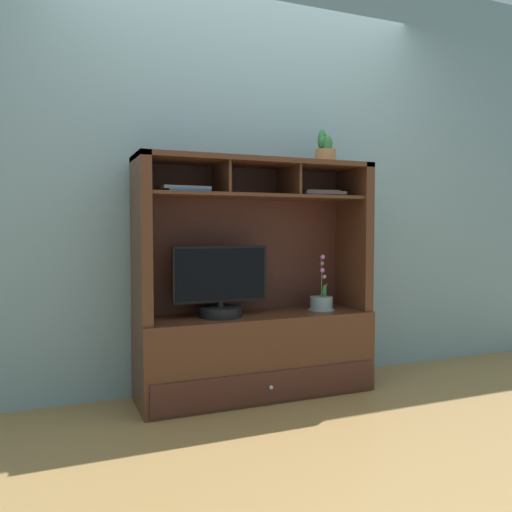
% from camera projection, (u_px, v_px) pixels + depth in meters
% --- Properties ---
extents(floor_plane, '(6.00, 6.00, 0.02)m').
position_uv_depth(floor_plane, '(256.00, 396.00, 3.14)').
color(floor_plane, olive).
rests_on(floor_plane, ground).
extents(back_wall, '(6.00, 0.02, 2.80)m').
position_uv_depth(back_wall, '(242.00, 169.00, 3.28)').
color(back_wall, '#7A97A0').
rests_on(back_wall, ground).
extents(media_console, '(1.44, 0.45, 1.43)m').
position_uv_depth(media_console, '(255.00, 323.00, 3.12)').
color(media_console, '#4D2A19').
rests_on(media_console, ground).
extents(tv_monitor, '(0.58, 0.25, 0.42)m').
position_uv_depth(tv_monitor, '(221.00, 288.00, 3.00)').
color(tv_monitor, black).
rests_on(tv_monitor, media_console).
extents(potted_orchid, '(0.16, 0.16, 0.36)m').
position_uv_depth(potted_orchid, '(321.00, 302.00, 3.26)').
color(potted_orchid, '#849B97').
rests_on(potted_orchid, media_console).
extents(magazine_stack_left, '(0.29, 0.23, 0.04)m').
position_uv_depth(magazine_stack_left, '(320.00, 194.00, 3.27)').
color(magazine_stack_left, '#3C2E3C').
rests_on(magazine_stack_left, media_console).
extents(magazine_stack_centre, '(0.28, 0.22, 0.03)m').
position_uv_depth(magazine_stack_centre, '(184.00, 189.00, 2.85)').
color(magazine_stack_centre, '#234E81').
rests_on(magazine_stack_centre, media_console).
extents(potted_succulent, '(0.15, 0.15, 0.22)m').
position_uv_depth(potted_succulent, '(325.00, 151.00, 3.22)').
color(potted_succulent, '#A97343').
rests_on(potted_succulent, media_console).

